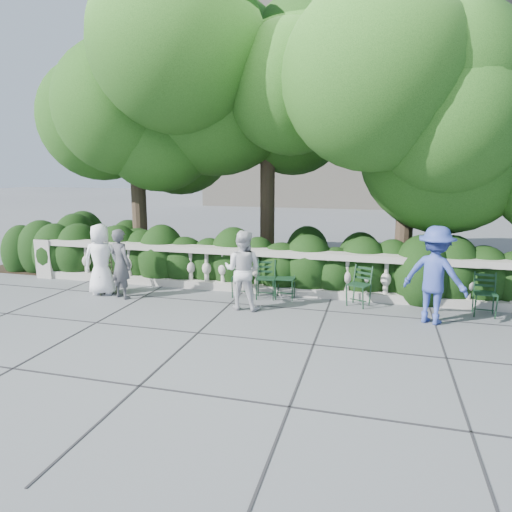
% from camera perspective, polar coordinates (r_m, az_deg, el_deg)
% --- Properties ---
extents(ground, '(90.00, 90.00, 0.00)m').
position_cam_1_polar(ground, '(8.75, -1.73, -7.67)').
color(ground, '#515559').
rests_on(ground, ground).
extents(balustrade, '(12.00, 0.44, 1.00)m').
position_cam_1_polar(balustrade, '(10.29, 1.17, -1.97)').
color(balustrade, '#9E998E').
rests_on(balustrade, ground).
extents(shrub_hedge, '(15.00, 2.60, 1.70)m').
position_cam_1_polar(shrub_hedge, '(11.54, 2.61, -3.01)').
color(shrub_hedge, black).
rests_on(shrub_hedge, ground).
extents(tree_canopy, '(15.04, 6.52, 6.78)m').
position_cam_1_polar(tree_canopy, '(11.30, 6.57, 16.87)').
color(tree_canopy, '#3F3023').
rests_on(tree_canopy, ground).
extents(chair_b, '(0.50, 0.53, 0.84)m').
position_cam_1_polar(chair_b, '(9.97, -1.93, -5.30)').
color(chair_b, black).
rests_on(chair_b, ground).
extents(chair_c, '(0.50, 0.54, 0.84)m').
position_cam_1_polar(chair_c, '(9.83, 1.10, -5.54)').
color(chair_c, black).
rests_on(chair_c, ground).
extents(chair_d, '(0.46, 0.50, 0.84)m').
position_cam_1_polar(chair_d, '(9.83, 3.50, -5.55)').
color(chair_d, black).
rests_on(chair_d, ground).
extents(chair_e, '(0.59, 0.61, 0.84)m').
position_cam_1_polar(chair_e, '(9.55, 12.24, -6.30)').
color(chair_e, black).
rests_on(chair_e, ground).
extents(chair_f, '(0.47, 0.50, 0.84)m').
position_cam_1_polar(chair_f, '(9.72, 26.64, -6.95)').
color(chair_f, black).
rests_on(chair_f, ground).
extents(chair_weathered, '(0.65, 0.65, 0.84)m').
position_cam_1_polar(chair_weathered, '(10.76, -17.94, -4.60)').
color(chair_weathered, black).
rests_on(chair_weathered, ground).
extents(person_businessman, '(0.88, 0.69, 1.59)m').
position_cam_1_polar(person_businessman, '(10.67, -18.80, -0.41)').
color(person_businessman, white).
rests_on(person_businessman, ground).
extents(person_woman_grey, '(0.65, 0.54, 1.52)m').
position_cam_1_polar(person_woman_grey, '(10.24, -16.54, -0.95)').
color(person_woman_grey, '#434348').
rests_on(person_woman_grey, ground).
extents(person_casual_man, '(0.80, 0.63, 1.59)m').
position_cam_1_polar(person_casual_man, '(9.07, -1.69, -1.77)').
color(person_casual_man, silver).
rests_on(person_casual_man, ground).
extents(person_older_blue, '(1.32, 1.08, 1.79)m').
position_cam_1_polar(person_older_blue, '(8.85, 21.46, -2.24)').
color(person_older_blue, '#314395').
rests_on(person_older_blue, ground).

